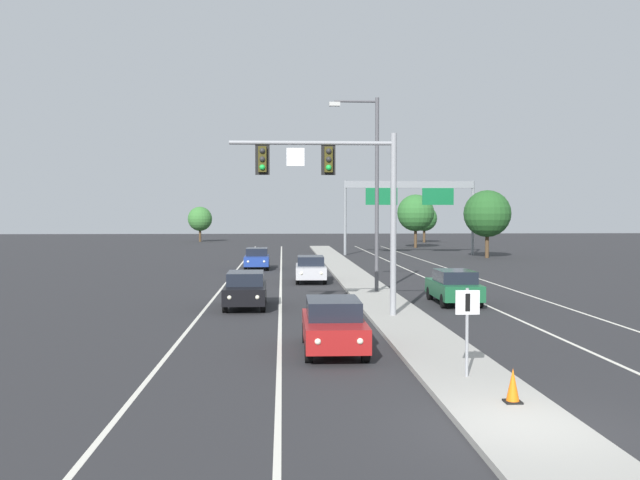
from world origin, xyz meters
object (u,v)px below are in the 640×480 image
object	(u,v)px
car_oncoming_black	(245,289)
tree_far_right_c	(424,218)
street_lamp_median	(373,182)
tree_far_left_a	(200,219)
overhead_signal_mast	(341,185)
traffic_cone_median_nose	(513,386)
car_oncoming_blue	(257,258)
tree_far_right_b	(487,214)
highway_sign_gantry	(409,194)
median_sign_post	(467,319)
car_oncoming_silver	(311,269)
car_receding_green	(454,286)
car_oncoming_red	(333,324)
tree_far_right_a	(416,213)

from	to	relation	value
car_oncoming_black	tree_far_right_c	world-z (taller)	tree_far_right_c
street_lamp_median	tree_far_left_a	distance (m)	69.55
overhead_signal_mast	traffic_cone_median_nose	xyz separation A→B (m)	(2.58, -12.75, -4.79)
street_lamp_median	tree_far_left_a	size ratio (longest dim) A/B	1.93
car_oncoming_blue	tree_far_right_b	bearing A→B (deg)	29.33
tree_far_left_a	tree_far_right_c	bearing A→B (deg)	-7.34
overhead_signal_mast	tree_far_right_b	world-z (taller)	overhead_signal_mast
highway_sign_gantry	median_sign_post	bearing A→B (deg)	-98.97
traffic_cone_median_nose	overhead_signal_mast	bearing A→B (deg)	101.46
street_lamp_median	tree_far_right_c	world-z (taller)	street_lamp_median
street_lamp_median	car_oncoming_blue	world-z (taller)	street_lamp_median
overhead_signal_mast	median_sign_post	world-z (taller)	overhead_signal_mast
car_oncoming_silver	highway_sign_gantry	xyz separation A→B (m)	(11.08, 26.94, 5.34)
tree_far_right_b	median_sign_post	bearing A→B (deg)	-107.29
tree_far_left_a	car_oncoming_blue	bearing A→B (deg)	-78.61
car_receding_green	car_oncoming_blue	bearing A→B (deg)	115.50
car_oncoming_red	tree_far_right_c	distance (m)	80.32
highway_sign_gantry	tree_far_left_a	distance (m)	42.27
car_oncoming_silver	tree_far_right_c	xyz separation A→B (m)	(18.77, 56.72, 2.66)
tree_far_right_a	car_oncoming_silver	bearing A→B (deg)	-109.30
street_lamp_median	car_oncoming_silver	distance (m)	8.70
overhead_signal_mast	highway_sign_gantry	size ratio (longest dim) A/B	0.54
highway_sign_gantry	traffic_cone_median_nose	bearing A→B (deg)	-98.22
overhead_signal_mast	tree_far_left_a	bearing A→B (deg)	100.81
tree_far_right_a	car_receding_green	bearing A→B (deg)	-99.10
car_oncoming_silver	car_oncoming_blue	xyz separation A→B (m)	(-3.64, 10.04, 0.00)
traffic_cone_median_nose	tree_far_left_a	bearing A→B (deg)	100.90
car_oncoming_silver	tree_far_left_a	distance (m)	62.55
traffic_cone_median_nose	tree_far_right_b	size ratio (longest dim) A/B	0.12
car_oncoming_blue	car_receding_green	xyz separation A→B (m)	(9.84, -20.64, 0.00)
median_sign_post	tree_far_right_b	xyz separation A→B (m)	(14.72, 47.29, 2.58)
car_oncoming_red	tree_far_right_a	world-z (taller)	tree_far_right_a
highway_sign_gantry	car_oncoming_black	bearing A→B (deg)	-110.71
tree_far_right_c	tree_far_left_a	xyz separation A→B (m)	(-32.66, 4.21, -0.09)
median_sign_post	street_lamp_median	distance (m)	19.30
median_sign_post	tree_far_left_a	bearing A→B (deg)	100.96
overhead_signal_mast	median_sign_post	size ratio (longest dim) A/B	3.27
car_oncoming_black	tree_far_left_a	xyz separation A→B (m)	(-10.52, 72.21, 2.56)
overhead_signal_mast	traffic_cone_median_nose	distance (m)	13.86
overhead_signal_mast	car_receding_green	distance (m)	8.40
car_oncoming_red	highway_sign_gantry	distance (m)	49.80
car_oncoming_black	tree_far_right_c	distance (m)	71.57
tree_far_right_b	car_oncoming_black	bearing A→B (deg)	-122.19
overhead_signal_mast	car_oncoming_blue	distance (m)	25.75
car_oncoming_black	tree_far_left_a	world-z (taller)	tree_far_left_a
car_oncoming_red	car_oncoming_silver	world-z (taller)	same
median_sign_post	car_oncoming_red	xyz separation A→B (m)	(-3.01, 4.07, -0.77)
overhead_signal_mast	car_receding_green	xyz separation A→B (m)	(5.61, 4.37, -4.48)
overhead_signal_mast	highway_sign_gantry	world-z (taller)	highway_sign_gantry
car_oncoming_blue	car_oncoming_black	bearing A→B (deg)	-89.29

